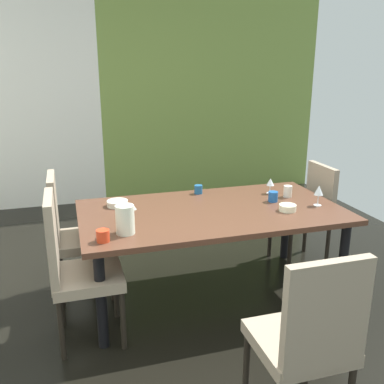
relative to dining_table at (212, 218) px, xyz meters
name	(u,v)px	position (x,y,z in m)	size (l,w,h in m)	color
ground_plane	(198,325)	(-0.23, -0.39, -0.66)	(5.42, 6.39, 0.02)	black
back_panel_interior	(0,102)	(-1.75, 2.76, 0.69)	(2.37, 0.10, 2.69)	white
garden_window_panel	(212,97)	(0.96, 2.76, 0.69)	(3.05, 0.10, 2.69)	olive
dining_table	(212,218)	(0.00, 0.00, 0.00)	(1.99, 1.08, 0.72)	#533123
chair_right_far	(308,209)	(1.04, 0.31, -0.13)	(0.44, 0.44, 0.92)	gray
chair_left_near	(73,264)	(-1.05, -0.31, -0.10)	(0.44, 0.44, 1.02)	gray
chair_head_near	(309,336)	(0.01, -1.40, -0.11)	(0.44, 0.44, 0.99)	gray
chair_left_far	(71,230)	(-1.04, 0.31, -0.11)	(0.44, 0.44, 0.99)	gray
wine_glass_near_shelf	(319,191)	(0.83, -0.15, 0.19)	(0.07, 0.07, 0.16)	silver
wine_glass_left	(270,183)	(0.62, 0.26, 0.16)	(0.07, 0.07, 0.13)	silver
serving_bowl_north	(117,203)	(-0.68, 0.29, 0.09)	(0.16, 0.16, 0.04)	white
serving_bowl_right	(288,208)	(0.54, -0.19, 0.09)	(0.13, 0.13, 0.05)	#EDECC7
cup_rear	(103,236)	(-0.85, -0.39, 0.11)	(0.08, 0.08, 0.08)	red
cup_corner	(198,189)	(0.03, 0.43, 0.10)	(0.07, 0.07, 0.07)	#1D5587
cup_near_window	(288,191)	(0.71, 0.13, 0.12)	(0.07, 0.07, 0.10)	beige
cup_west	(273,197)	(0.54, 0.05, 0.11)	(0.08, 0.08, 0.08)	#1D539D
pitcher_center	(125,219)	(-0.70, -0.29, 0.17)	(0.14, 0.12, 0.20)	silver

